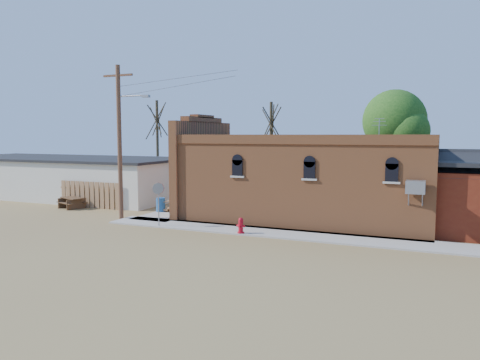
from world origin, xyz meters
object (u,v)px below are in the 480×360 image
at_px(fire_hydrant, 241,225).
at_px(trash_barrel, 161,205).
at_px(brick_bar, 302,180).
at_px(stop_sign, 158,193).
at_px(utility_pole, 120,138).
at_px(picnic_table, 72,201).

height_order(fire_hydrant, trash_barrel, trash_barrel).
height_order(brick_bar, fire_hydrant, brick_bar).
bearing_deg(fire_hydrant, stop_sign, -165.27).
relative_size(fire_hydrant, trash_barrel, 0.89).
bearing_deg(trash_barrel, stop_sign, -58.25).
height_order(utility_pole, fire_hydrant, utility_pole).
relative_size(brick_bar, picnic_table, 7.72).
bearing_deg(picnic_table, stop_sign, -0.22).
xyz_separation_m(brick_bar, trash_barrel, (-8.94, -1.44, -1.82)).
distance_m(stop_sign, trash_barrel, 4.96).
distance_m(fire_hydrant, stop_sign, 5.03).
bearing_deg(stop_sign, utility_pole, 138.12).
xyz_separation_m(utility_pole, picnic_table, (-5.69, 2.00, -4.29)).
xyz_separation_m(trash_barrel, picnic_table, (-6.54, -0.86, -0.03)).
xyz_separation_m(stop_sign, picnic_table, (-9.05, 3.20, -1.40)).
height_order(brick_bar, picnic_table, brick_bar).
distance_m(stop_sign, picnic_table, 9.70).
xyz_separation_m(stop_sign, trash_barrel, (-2.51, 4.06, -1.37)).
bearing_deg(picnic_table, utility_pole, -0.10).
xyz_separation_m(utility_pole, fire_hydrant, (8.19, -1.20, -4.30)).
relative_size(brick_bar, trash_barrel, 18.62).
bearing_deg(picnic_table, fire_hydrant, 6.26).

